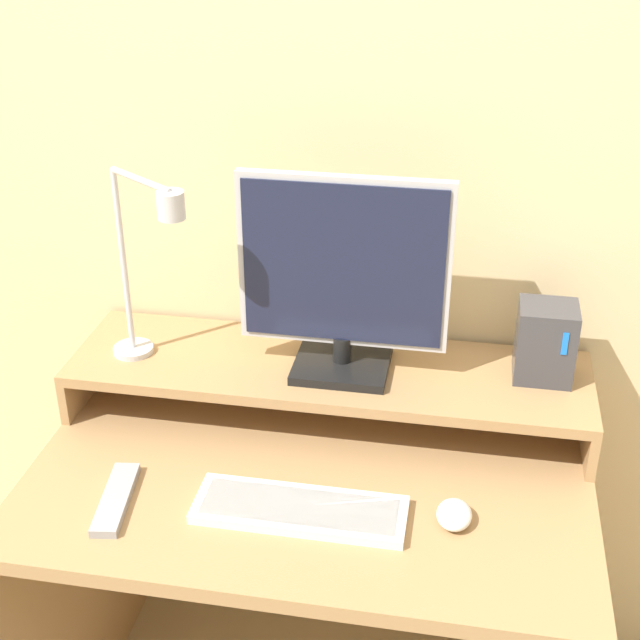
# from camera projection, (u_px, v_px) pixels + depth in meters

# --- Properties ---
(wall_back) EXTENTS (6.00, 0.05, 2.50)m
(wall_back) POSITION_uv_depth(u_px,v_px,m) (345.00, 126.00, 1.74)
(wall_back) COLOR beige
(wall_back) RESTS_ON ground_plane
(desk) EXTENTS (1.05, 0.68, 0.70)m
(desk) POSITION_uv_depth(u_px,v_px,m) (311.00, 552.00, 1.78)
(desk) COLOR #A87F51
(desk) RESTS_ON ground_plane
(monitor_shelf) EXTENTS (1.05, 0.29, 0.11)m
(monitor_shelf) POSITION_uv_depth(u_px,v_px,m) (328.00, 372.00, 1.80)
(monitor_shelf) COLOR #A87F51
(monitor_shelf) RESTS_ON desk
(monitor) EXTENTS (0.41, 0.17, 0.40)m
(monitor) POSITION_uv_depth(u_px,v_px,m) (343.00, 277.00, 1.69)
(monitor) COLOR black
(monitor) RESTS_ON monitor_shelf
(desk_lamp) EXTENTS (0.21, 0.16, 0.40)m
(desk_lamp) POSITION_uv_depth(u_px,v_px,m) (147.00, 259.00, 1.67)
(desk_lamp) COLOR silver
(desk_lamp) RESTS_ON monitor_shelf
(router_dock) EXTENTS (0.11, 0.10, 0.15)m
(router_dock) POSITION_uv_depth(u_px,v_px,m) (545.00, 342.00, 1.72)
(router_dock) COLOR #3D3D42
(router_dock) RESTS_ON monitor_shelf
(keyboard) EXTENTS (0.37, 0.12, 0.02)m
(keyboard) POSITION_uv_depth(u_px,v_px,m) (300.00, 509.00, 1.56)
(keyboard) COLOR white
(keyboard) RESTS_ON desk
(mouse) EXTENTS (0.06, 0.08, 0.03)m
(mouse) POSITION_uv_depth(u_px,v_px,m) (454.00, 515.00, 1.53)
(mouse) COLOR white
(mouse) RESTS_ON desk
(remote_control) EXTENTS (0.07, 0.19, 0.02)m
(remote_control) POSITION_uv_depth(u_px,v_px,m) (116.00, 499.00, 1.58)
(remote_control) COLOR #99999E
(remote_control) RESTS_ON desk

